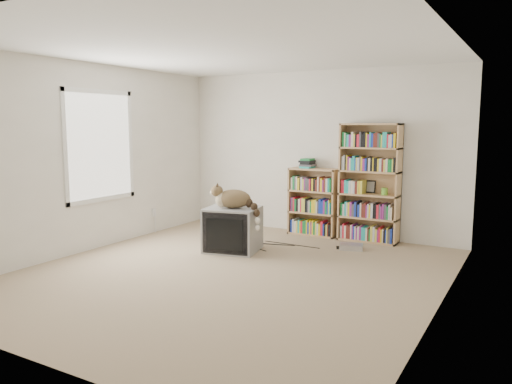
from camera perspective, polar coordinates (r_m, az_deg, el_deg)
The scene contains 17 objects.
floor at distance 5.78m, azimuth -2.82°, elevation -9.29°, with size 4.50×5.00×0.01m, color tan.
wall_back at distance 7.76m, azimuth 7.13°, elevation 4.43°, with size 4.50×0.02×2.50m, color white.
wall_front at distance 3.70m, azimuth -24.25°, elevation 0.17°, with size 4.50×0.02×2.50m, color white.
wall_left at distance 7.02m, azimuth -18.61°, elevation 3.73°, with size 0.02×5.00×2.50m, color white.
wall_right at distance 4.73m, azimuth 20.72°, elevation 1.86°, with size 0.02×5.00×2.50m, color white.
ceiling at distance 5.58m, azimuth -3.00°, elevation 16.05°, with size 4.50×5.00×0.02m, color white.
window at distance 7.13m, azimuth -17.39°, elevation 5.05°, with size 0.02×1.22×1.52m, color white.
crt_tv at distance 6.73m, azimuth -2.64°, elevation -4.26°, with size 0.79×0.74×0.59m.
cat at distance 6.58m, azimuth -2.20°, elevation -1.11°, with size 0.77×0.49×0.55m.
bookcase_tall at distance 7.37m, azimuth 12.88°, elevation 0.72°, with size 0.85×0.30×1.71m.
bookcase_short at distance 7.71m, azimuth 6.63°, elevation -1.36°, with size 0.75×0.30×1.03m.
book_stack at distance 7.68m, azimuth 5.86°, elevation 3.29°, with size 0.21×0.27×0.15m, color red.
green_mug at distance 7.30m, azimuth 14.52°, elevation 0.07°, with size 0.09×0.09×0.10m, color #68B132.
framed_print at distance 7.46m, azimuth 12.99°, elevation 0.60°, with size 0.14×0.01×0.18m, color black.
dvd_player at distance 6.96m, azimuth 10.83°, elevation -6.16°, with size 0.31×0.22×0.07m, color #B8B8BD.
wall_outlet at distance 8.00m, azimuth -11.59°, elevation -2.29°, with size 0.01×0.08×0.13m, color silver.
floor_cables at distance 7.11m, azimuth 0.69°, elevation -6.00°, with size 1.20×0.70×0.01m, color black, non-canonical shape.
Camera 1 is at (2.98, -4.65, 1.70)m, focal length 35.00 mm.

